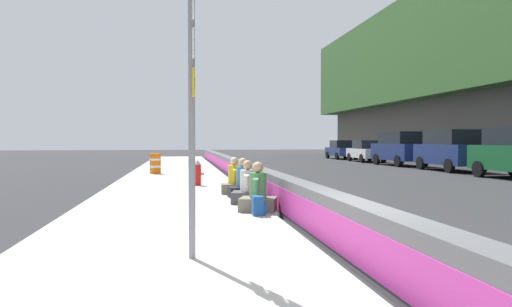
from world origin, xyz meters
name	(u,v)px	position (x,y,z in m)	size (l,w,h in m)	color
ground_plane	(356,262)	(0.00, 0.00, 0.00)	(160.00, 160.00, 0.00)	#2B2B2D
sidewalk_strip	(162,265)	(0.00, 2.65, 0.07)	(80.00, 4.40, 0.14)	#B5B2A8
jersey_barrier	(356,232)	(0.00, 0.00, 0.42)	(76.00, 0.45, 0.85)	#545456
route_sign_post	(192,99)	(0.01, 2.26, 2.23)	(0.44, 0.09, 3.60)	gray
fire_hydrant	(198,172)	(10.15, 1.84, 0.59)	(0.26, 0.46, 0.88)	red
seated_person_foreground	(258,195)	(3.99, 0.73, 0.48)	(0.88, 0.95, 1.09)	#706651
seated_person_middle	(248,190)	(5.28, 0.78, 0.47)	(0.81, 0.89, 1.07)	#424247
seated_person_rear	(243,185)	(6.48, 0.73, 0.48)	(0.70, 0.81, 1.08)	black
seated_person_far	(234,182)	(7.50, 0.86, 0.47)	(0.69, 0.80, 1.07)	#706651
backpack	(258,206)	(3.38, 0.82, 0.33)	(0.32, 0.28, 0.40)	navy
construction_barrel	(155,163)	(16.32, 3.60, 0.62)	(0.54, 0.54, 0.95)	orange
parked_car_fourth	(450,150)	(17.77, -12.33, 1.18)	(4.84, 2.15, 2.28)	navy
parked_car_midline	(400,148)	(23.44, -12.13, 1.18)	(4.87, 2.21, 2.28)	navy
parked_car_far	(366,151)	(29.25, -12.15, 0.86)	(4.55, 2.04, 1.71)	silver
parked_car_farther	(341,150)	(35.00, -12.12, 0.86)	(4.54, 2.02, 1.71)	navy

